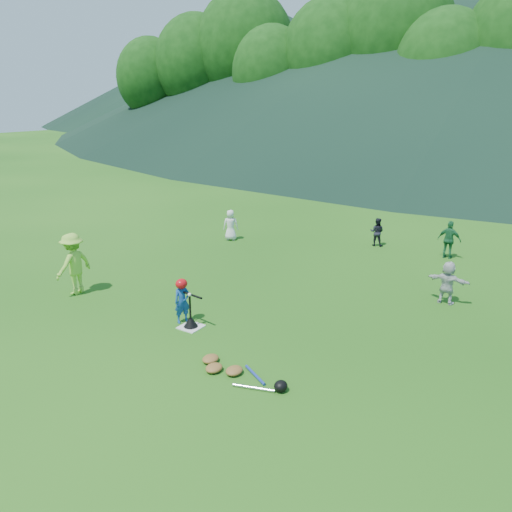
{
  "coord_description": "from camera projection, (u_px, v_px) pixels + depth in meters",
  "views": [
    {
      "loc": [
        6.32,
        -7.21,
        4.6
      ],
      "look_at": [
        0.0,
        2.5,
        0.9
      ],
      "focal_mm": 35.0,
      "sensor_mm": 36.0,
      "label": 1
    }
  ],
  "objects": [
    {
      "name": "distant_hills",
      "position": [
        500.0,
        25.0,
        75.14
      ],
      "size": [
        155.0,
        140.0,
        32.0
      ],
      "color": "black",
      "rests_on": "ground"
    },
    {
      "name": "baseball",
      "position": [
        190.0,
        295.0,
        10.22
      ],
      "size": [
        0.08,
        0.08,
        0.08
      ],
      "primitive_type": "sphere",
      "color": "white",
      "rests_on": "batting_tee"
    },
    {
      "name": "fielder_b",
      "position": [
        377.0,
        232.0,
        16.03
      ],
      "size": [
        0.49,
        0.41,
        0.92
      ],
      "primitive_type": "imported",
      "rotation": [
        0.0,
        0.0,
        3.29
      ],
      "color": "black",
      "rests_on": "ground"
    },
    {
      "name": "batter_gear",
      "position": [
        182.0,
        285.0,
        10.42
      ],
      "size": [
        0.73,
        0.26,
        0.32
      ],
      "color": "#BB0C11",
      "rests_on": "ground"
    },
    {
      "name": "fielder_d",
      "position": [
        448.0,
        283.0,
        11.52
      ],
      "size": [
        0.96,
        0.32,
        1.02
      ],
      "primitive_type": "imported",
      "rotation": [
        0.0,
        0.0,
        3.12
      ],
      "color": "silver",
      "rests_on": "ground"
    },
    {
      "name": "adult_coach",
      "position": [
        74.0,
        264.0,
        12.04
      ],
      "size": [
        0.61,
        1.01,
        1.52
      ],
      "primitive_type": "imported",
      "rotation": [
        0.0,
        0.0,
        -1.52
      ],
      "color": "#96D53E",
      "rests_on": "ground"
    },
    {
      "name": "home_plate",
      "position": [
        191.0,
        327.0,
        10.44
      ],
      "size": [
        0.45,
        0.45,
        0.02
      ],
      "primitive_type": "cube",
      "color": "silver",
      "rests_on": "ground"
    },
    {
      "name": "batter_child",
      "position": [
        182.0,
        301.0,
        10.55
      ],
      "size": [
        0.36,
        0.41,
        0.95
      ],
      "primitive_type": "imported",
      "rotation": [
        0.0,
        0.0,
        1.09
      ],
      "color": "navy",
      "rests_on": "ground"
    },
    {
      "name": "equipment_pile",
      "position": [
        234.0,
        371.0,
        8.66
      ],
      "size": [
        1.8,
        0.67,
        0.19
      ],
      "color": "olive",
      "rests_on": "ground"
    },
    {
      "name": "batting_tee",
      "position": [
        191.0,
        322.0,
        10.4
      ],
      "size": [
        0.3,
        0.3,
        0.68
      ],
      "color": "black",
      "rests_on": "home_plate"
    },
    {
      "name": "fielder_c",
      "position": [
        449.0,
        240.0,
        14.75
      ],
      "size": [
        0.68,
        0.3,
        1.14
      ],
      "primitive_type": "imported",
      "rotation": [
        0.0,
        0.0,
        3.11
      ],
      "color": "#1E6437",
      "rests_on": "ground"
    },
    {
      "name": "ground",
      "position": [
        191.0,
        327.0,
        10.44
      ],
      "size": [
        120.0,
        120.0,
        0.0
      ],
      "primitive_type": "plane",
      "color": "#1B4E12",
      "rests_on": "ground"
    },
    {
      "name": "outfield_fence",
      "position": [
        469.0,
        160.0,
        32.58
      ],
      "size": [
        70.07,
        0.08,
        1.33
      ],
      "color": "gray",
      "rests_on": "ground"
    },
    {
      "name": "fielder_a",
      "position": [
        231.0,
        225.0,
        16.67
      ],
      "size": [
        0.6,
        0.53,
        1.03
      ],
      "primitive_type": "imported",
      "rotation": [
        0.0,
        0.0,
        3.66
      ],
      "color": "silver",
      "rests_on": "ground"
    },
    {
      "name": "tree_line",
      "position": [
        503.0,
        43.0,
        34.84
      ],
      "size": [
        70.04,
        11.4,
        14.82
      ],
      "color": "#382314",
      "rests_on": "ground"
    }
  ]
}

